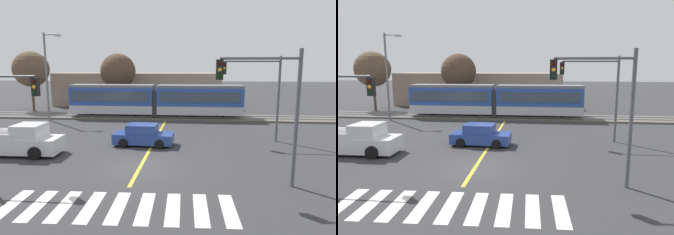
% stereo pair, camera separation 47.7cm
% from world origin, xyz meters
% --- Properties ---
extents(ground_plane, '(200.00, 200.00, 0.00)m').
position_xyz_m(ground_plane, '(0.00, 0.00, 0.00)').
color(ground_plane, '#333335').
extents(track_bed, '(120.00, 4.00, 0.18)m').
position_xyz_m(track_bed, '(0.00, 16.40, 0.09)').
color(track_bed, '#56514C').
rests_on(track_bed, ground).
extents(rail_near, '(120.00, 0.08, 0.10)m').
position_xyz_m(rail_near, '(0.00, 15.68, 0.23)').
color(rail_near, '#939399').
rests_on(rail_near, track_bed).
extents(rail_far, '(120.00, 0.08, 0.10)m').
position_xyz_m(rail_far, '(0.00, 17.12, 0.23)').
color(rail_far, '#939399').
rests_on(rail_far, track_bed).
extents(light_rail_tram, '(18.50, 2.64, 3.43)m').
position_xyz_m(light_rail_tram, '(-1.23, 16.40, 2.05)').
color(light_rail_tram, '#B7BAC1').
rests_on(light_rail_tram, track_bed).
extents(crosswalk_stripe_0, '(0.66, 2.82, 0.01)m').
position_xyz_m(crosswalk_stripe_0, '(-4.40, -4.90, 0.00)').
color(crosswalk_stripe_0, silver).
rests_on(crosswalk_stripe_0, ground).
extents(crosswalk_stripe_1, '(0.66, 2.82, 0.01)m').
position_xyz_m(crosswalk_stripe_1, '(-3.30, -4.86, 0.00)').
color(crosswalk_stripe_1, silver).
rests_on(crosswalk_stripe_1, ground).
extents(crosswalk_stripe_2, '(0.66, 2.82, 0.01)m').
position_xyz_m(crosswalk_stripe_2, '(-2.20, -4.82, 0.00)').
color(crosswalk_stripe_2, silver).
rests_on(crosswalk_stripe_2, ground).
extents(crosswalk_stripe_3, '(0.66, 2.82, 0.01)m').
position_xyz_m(crosswalk_stripe_3, '(-1.10, -4.78, 0.00)').
color(crosswalk_stripe_3, silver).
rests_on(crosswalk_stripe_3, ground).
extents(crosswalk_stripe_4, '(0.66, 2.82, 0.01)m').
position_xyz_m(crosswalk_stripe_4, '(0.00, -4.74, 0.00)').
color(crosswalk_stripe_4, silver).
rests_on(crosswalk_stripe_4, ground).
extents(crosswalk_stripe_5, '(0.66, 2.82, 0.01)m').
position_xyz_m(crosswalk_stripe_5, '(1.10, -4.70, 0.00)').
color(crosswalk_stripe_5, silver).
rests_on(crosswalk_stripe_5, ground).
extents(crosswalk_stripe_6, '(0.66, 2.82, 0.01)m').
position_xyz_m(crosswalk_stripe_6, '(2.20, -4.67, 0.00)').
color(crosswalk_stripe_6, silver).
rests_on(crosswalk_stripe_6, ground).
extents(crosswalk_stripe_7, '(0.66, 2.82, 0.01)m').
position_xyz_m(crosswalk_stripe_7, '(3.30, -4.63, 0.00)').
color(crosswalk_stripe_7, silver).
rests_on(crosswalk_stripe_7, ground).
extents(crosswalk_stripe_8, '(0.66, 2.82, 0.01)m').
position_xyz_m(crosswalk_stripe_8, '(4.40, -4.59, 0.00)').
color(crosswalk_stripe_8, silver).
rests_on(crosswalk_stripe_8, ground).
extents(lane_centre_line, '(0.20, 17.15, 0.01)m').
position_xyz_m(lane_centre_line, '(0.00, 5.83, 0.00)').
color(lane_centre_line, gold).
rests_on(lane_centre_line, ground).
extents(sedan_crossing, '(4.27, 2.05, 1.52)m').
position_xyz_m(sedan_crossing, '(-0.62, 4.87, 0.70)').
color(sedan_crossing, '#284293').
rests_on(sedan_crossing, ground).
extents(pickup_truck, '(5.44, 2.33, 1.98)m').
position_xyz_m(pickup_truck, '(-8.03, 1.85, 0.84)').
color(pickup_truck, silver).
rests_on(pickup_truck, ground).
extents(traffic_light_mid_right, '(4.25, 0.38, 6.31)m').
position_xyz_m(traffic_light_mid_right, '(7.70, 6.81, 4.22)').
color(traffic_light_mid_right, '#515459').
rests_on(traffic_light_mid_right, ground).
extents(traffic_light_near_right, '(3.75, 0.38, 6.34)m').
position_xyz_m(traffic_light_near_right, '(6.37, -1.96, 4.18)').
color(traffic_light_near_right, '#515459').
rests_on(traffic_light_near_right, ground).
extents(street_lamp_west, '(1.84, 0.28, 8.89)m').
position_xyz_m(street_lamp_west, '(-11.92, 13.71, 4.98)').
color(street_lamp_west, slate).
rests_on(street_lamp_west, ground).
extents(bare_tree_far_west, '(4.38, 4.38, 7.44)m').
position_xyz_m(bare_tree_far_west, '(-17.33, 20.20, 5.23)').
color(bare_tree_far_west, brown).
rests_on(bare_tree_far_west, ground).
extents(bare_tree_west, '(4.40, 4.40, 7.16)m').
position_xyz_m(bare_tree_west, '(-6.64, 21.44, 4.95)').
color(bare_tree_west, brown).
rests_on(bare_tree_west, ground).
extents(building_backdrop_far, '(23.73, 6.00, 4.63)m').
position_xyz_m(building_backdrop_far, '(-5.28, 27.65, 2.31)').
color(building_backdrop_far, gray).
rests_on(building_backdrop_far, ground).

